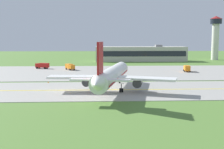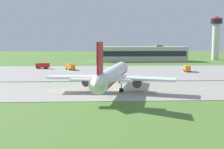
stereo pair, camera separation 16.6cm
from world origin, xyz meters
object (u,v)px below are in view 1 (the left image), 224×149
(airplane_lead, at_px, (112,75))
(service_truck_fuel, at_px, (70,66))
(service_truck_catering, at_px, (42,65))
(service_truck_baggage, at_px, (187,68))
(control_tower, at_px, (216,34))

(airplane_lead, xyz_separation_m, service_truck_fuel, (-15.70, 51.96, -2.60))
(airplane_lead, distance_m, service_truck_catering, 64.51)
(service_truck_catering, bearing_deg, service_truck_fuel, -24.24)
(airplane_lead, xyz_separation_m, service_truck_baggage, (32.66, 42.68, -2.60))
(service_truck_catering, distance_m, control_tower, 114.07)
(airplane_lead, height_order, service_truck_fuel, airplane_lead)
(service_truck_baggage, distance_m, service_truck_catering, 63.08)
(service_truck_baggage, relative_size, control_tower, 0.22)
(service_truck_baggage, relative_size, service_truck_catering, 0.99)
(airplane_lead, bearing_deg, control_tower, 56.93)
(airplane_lead, relative_size, control_tower, 1.41)
(control_tower, bearing_deg, service_truck_baggage, -120.06)
(service_truck_fuel, distance_m, control_tower, 105.99)
(airplane_lead, relative_size, service_truck_fuel, 6.30)
(service_truck_catering, bearing_deg, service_truck_baggage, -13.84)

